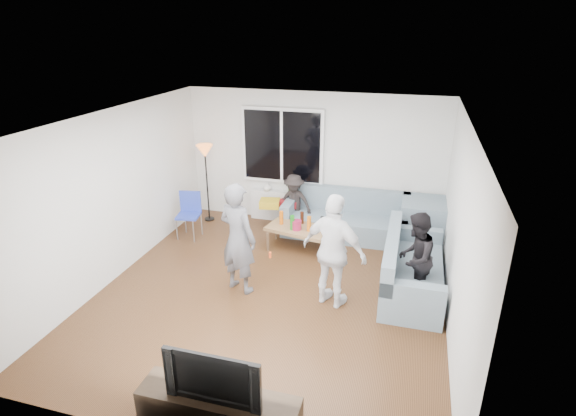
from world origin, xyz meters
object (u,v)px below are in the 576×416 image
(spectator_right, at_px, (415,258))
(tv_console, at_px, (219,413))
(player_right, at_px, (334,252))
(sofa_back_section, at_px, (345,215))
(floor_lamp, at_px, (207,184))
(side_chair, at_px, (188,216))
(television, at_px, (216,373))
(coffee_table, at_px, (299,237))
(player_left, at_px, (238,238))
(spectator_back, at_px, (294,203))
(sofa_right_section, at_px, (414,264))

(spectator_right, bearing_deg, tv_console, -16.22)
(player_right, height_order, spectator_right, player_right)
(sofa_back_section, distance_m, floor_lamp, 2.81)
(side_chair, height_order, television, television)
(coffee_table, relative_size, tv_console, 0.69)
(spectator_right, height_order, television, spectator_right)
(player_right, xyz_separation_m, television, (-0.66, -2.49, -0.12))
(coffee_table, height_order, spectator_right, spectator_right)
(sofa_back_section, height_order, television, television)
(tv_console, bearing_deg, sofa_back_section, 84.43)
(spectator_right, bearing_deg, floor_lamp, -99.94)
(coffee_table, xyz_separation_m, tv_console, (0.24, -4.05, 0.02))
(coffee_table, height_order, television, television)
(player_left, bearing_deg, spectator_back, -75.94)
(floor_lamp, distance_m, spectator_right, 4.49)
(floor_lamp, bearing_deg, television, -64.10)
(sofa_right_section, height_order, player_right, player_right)
(sofa_right_section, height_order, spectator_back, spectator_back)
(sofa_back_section, relative_size, player_left, 1.36)
(sofa_right_section, xyz_separation_m, spectator_back, (-2.28, 1.62, 0.13))
(tv_console, bearing_deg, spectator_back, 96.31)
(spectator_right, bearing_deg, sofa_back_section, -130.67)
(side_chair, xyz_separation_m, tv_console, (2.32, -3.92, -0.21))
(player_left, height_order, spectator_back, player_left)
(side_chair, relative_size, spectator_right, 0.64)
(floor_lamp, bearing_deg, spectator_right, -24.82)
(spectator_back, bearing_deg, floor_lamp, -172.44)
(spectator_right, relative_size, spectator_back, 1.21)
(side_chair, bearing_deg, spectator_right, -23.67)
(player_right, relative_size, television, 1.74)
(player_left, bearing_deg, spectator_right, -151.07)
(player_left, relative_size, tv_console, 1.06)
(side_chair, relative_size, player_right, 0.52)
(spectator_right, relative_size, television, 1.41)
(spectator_right, xyz_separation_m, television, (-1.75, -2.90, 0.04))
(spectator_right, distance_m, spectator_back, 2.97)
(floor_lamp, relative_size, television, 1.63)
(television, bearing_deg, player_right, 75.14)
(sofa_right_section, height_order, floor_lamp, floor_lamp)
(floor_lamp, distance_m, television, 5.32)
(side_chair, distance_m, floor_lamp, 0.93)
(coffee_table, bearing_deg, spectator_right, -30.14)
(floor_lamp, distance_m, player_right, 3.76)
(floor_lamp, bearing_deg, sofa_right_section, -21.42)
(floor_lamp, bearing_deg, sofa_back_section, -0.23)
(sofa_right_section, xyz_separation_m, player_left, (-2.51, -0.69, 0.42))
(side_chair, bearing_deg, player_right, -35.25)
(sofa_back_section, relative_size, television, 2.40)
(sofa_right_section, distance_m, spectator_right, 0.38)
(floor_lamp, xyz_separation_m, tv_console, (2.32, -4.78, -0.56))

